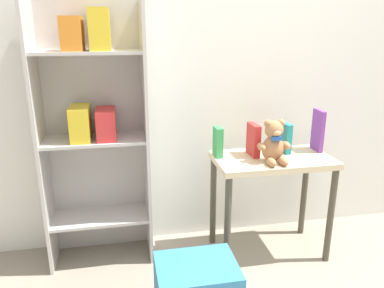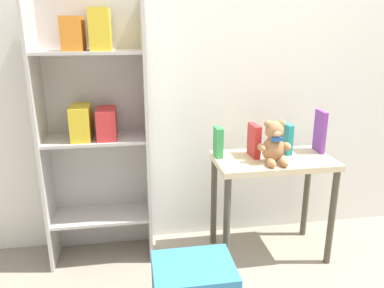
{
  "view_description": "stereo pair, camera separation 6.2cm",
  "coord_description": "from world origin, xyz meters",
  "px_view_note": "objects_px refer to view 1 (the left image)",
  "views": [
    {
      "loc": [
        -0.76,
        -1.0,
        1.4
      ],
      "look_at": [
        -0.36,
        1.06,
        0.75
      ],
      "focal_mm": 35.0,
      "sensor_mm": 36.0,
      "label": 1
    },
    {
      "loc": [
        -0.7,
        -1.01,
        1.4
      ],
      "look_at": [
        -0.36,
        1.06,
        0.75
      ],
      "focal_mm": 35.0,
      "sensor_mm": 36.0,
      "label": 2
    }
  ],
  "objects_px": {
    "book_standing_purple": "(318,130)",
    "teddy_bear": "(274,143)",
    "book_standing_teal": "(285,138)",
    "bookshelf_side": "(94,121)",
    "book_standing_green": "(218,142)",
    "display_table": "(272,174)",
    "book_standing_red": "(253,140)"
  },
  "relations": [
    {
      "from": "book_standing_green",
      "to": "display_table",
      "type": "bearing_deg",
      "value": -14.99
    },
    {
      "from": "display_table",
      "to": "book_standing_green",
      "type": "height_order",
      "value": "book_standing_green"
    },
    {
      "from": "display_table",
      "to": "book_standing_purple",
      "type": "distance_m",
      "value": 0.41
    },
    {
      "from": "bookshelf_side",
      "to": "book_standing_teal",
      "type": "relative_size",
      "value": 8.31
    },
    {
      "from": "book_standing_purple",
      "to": "teddy_bear",
      "type": "bearing_deg",
      "value": -154.36
    },
    {
      "from": "bookshelf_side",
      "to": "teddy_bear",
      "type": "relative_size",
      "value": 6.15
    },
    {
      "from": "bookshelf_side",
      "to": "display_table",
      "type": "distance_m",
      "value": 1.12
    },
    {
      "from": "bookshelf_side",
      "to": "display_table",
      "type": "height_order",
      "value": "bookshelf_side"
    },
    {
      "from": "book_standing_green",
      "to": "book_standing_purple",
      "type": "bearing_deg",
      "value": -1.57
    },
    {
      "from": "book_standing_red",
      "to": "book_standing_purple",
      "type": "height_order",
      "value": "book_standing_purple"
    },
    {
      "from": "teddy_bear",
      "to": "book_standing_red",
      "type": "height_order",
      "value": "teddy_bear"
    },
    {
      "from": "display_table",
      "to": "book_standing_red",
      "type": "xyz_separation_m",
      "value": [
        -0.11,
        0.06,
        0.21
      ]
    },
    {
      "from": "teddy_bear",
      "to": "book_standing_purple",
      "type": "distance_m",
      "value": 0.39
    },
    {
      "from": "book_standing_red",
      "to": "book_standing_purple",
      "type": "relative_size",
      "value": 0.75
    },
    {
      "from": "teddy_bear",
      "to": "display_table",
      "type": "bearing_deg",
      "value": 66.03
    },
    {
      "from": "book_standing_teal",
      "to": "book_standing_purple",
      "type": "distance_m",
      "value": 0.22
    },
    {
      "from": "teddy_bear",
      "to": "book_standing_green",
      "type": "xyz_separation_m",
      "value": [
        -0.29,
        0.16,
        -0.02
      ]
    },
    {
      "from": "display_table",
      "to": "book_standing_teal",
      "type": "height_order",
      "value": "book_standing_teal"
    },
    {
      "from": "book_standing_teal",
      "to": "book_standing_purple",
      "type": "bearing_deg",
      "value": -2.47
    },
    {
      "from": "display_table",
      "to": "teddy_bear",
      "type": "bearing_deg",
      "value": -113.97
    },
    {
      "from": "book_standing_purple",
      "to": "book_standing_teal",
      "type": "bearing_deg",
      "value": -177.95
    },
    {
      "from": "display_table",
      "to": "book_standing_red",
      "type": "relative_size",
      "value": 3.61
    },
    {
      "from": "bookshelf_side",
      "to": "book_standing_red",
      "type": "bearing_deg",
      "value": -7.71
    },
    {
      "from": "teddy_bear",
      "to": "book_standing_purple",
      "type": "xyz_separation_m",
      "value": [
        0.36,
        0.15,
        0.02
      ]
    },
    {
      "from": "bookshelf_side",
      "to": "book_standing_purple",
      "type": "height_order",
      "value": "bookshelf_side"
    },
    {
      "from": "book_standing_teal",
      "to": "bookshelf_side",
      "type": "bearing_deg",
      "value": 172.85
    },
    {
      "from": "book_standing_green",
      "to": "book_standing_purple",
      "type": "relative_size",
      "value": 0.7
    },
    {
      "from": "teddy_bear",
      "to": "book_standing_teal",
      "type": "relative_size",
      "value": 1.35
    },
    {
      "from": "bookshelf_side",
      "to": "teddy_bear",
      "type": "bearing_deg",
      "value": -14.51
    },
    {
      "from": "display_table",
      "to": "book_standing_green",
      "type": "distance_m",
      "value": 0.39
    },
    {
      "from": "book_standing_green",
      "to": "book_standing_teal",
      "type": "bearing_deg",
      "value": -1.51
    },
    {
      "from": "book_standing_green",
      "to": "book_standing_red",
      "type": "xyz_separation_m",
      "value": [
        0.22,
        -0.02,
        0.01
      ]
    }
  ]
}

